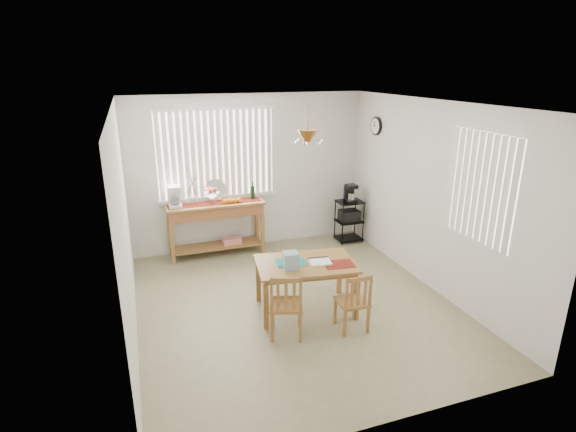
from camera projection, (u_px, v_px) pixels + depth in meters
name	position (u px, v px, depth m)	size (l,w,h in m)	color
ground	(294.00, 304.00, 5.98)	(4.00, 4.50, 0.01)	gray
room_shell	(295.00, 180.00, 5.46)	(4.20, 4.70, 2.70)	silver
sideboard	(216.00, 216.00, 7.37)	(1.58, 0.45, 0.89)	olive
sideboard_items	(199.00, 196.00, 7.19)	(1.51, 0.38, 0.68)	maroon
wire_cart	(349.00, 217.00, 8.00)	(0.44, 0.35, 0.75)	black
cart_items	(350.00, 193.00, 7.87)	(0.18, 0.21, 0.31)	black
dining_table	(306.00, 268.00, 5.67)	(1.33, 0.95, 0.66)	olive
table_items	(298.00, 261.00, 5.50)	(0.94, 0.57, 0.21)	#167E77
chair_left	(286.00, 305.00, 5.15)	(0.48, 0.48, 0.81)	olive
chair_right	(353.00, 302.00, 5.28)	(0.36, 0.36, 0.75)	olive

